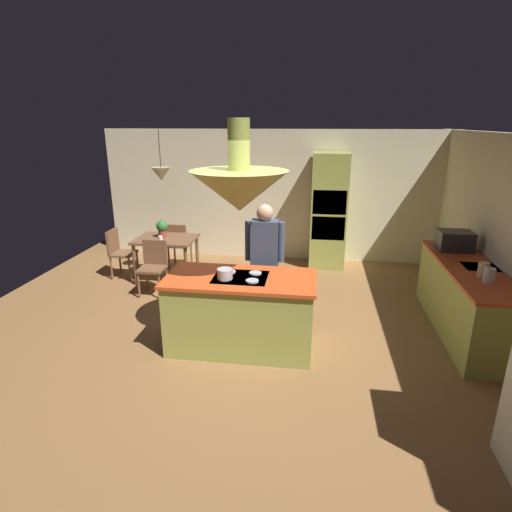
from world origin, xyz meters
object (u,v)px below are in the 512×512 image
oven_tower (329,211)px  dining_table (166,244)px  cooking_pot_on_cooktop (225,274)px  kitchen_island (241,312)px  canister_sugar (483,270)px  potted_plant_on_table (162,228)px  cup_on_table (160,239)px  microwave_on_counter (455,241)px  chair_facing_island (153,264)px  chair_at_corner (119,250)px  chair_by_back_wall (178,242)px  canister_flour (489,276)px  person_at_island (265,257)px

oven_tower → dining_table: (-2.80, -1.14, -0.43)m
cooking_pot_on_cooktop → dining_table: bearing=124.6°
kitchen_island → dining_table: size_ratio=1.76×
canister_sugar → potted_plant_on_table: bearing=159.3°
kitchen_island → cooking_pot_on_cooktop: bearing=-140.9°
oven_tower → cup_on_table: 3.13m
kitchen_island → cooking_pot_on_cooktop: 0.58m
oven_tower → microwave_on_counter: bearing=-45.1°
chair_facing_island → chair_at_corner: (-0.89, 0.62, 0.00)m
chair_at_corner → cooking_pot_on_cooktop: cooking_pot_on_cooktop is taller
chair_at_corner → cup_on_table: (0.87, -0.20, 0.30)m
cup_on_table → cooking_pot_on_cooktop: bearing=-52.5°
chair_by_back_wall → canister_flour: bearing=151.1°
cooking_pot_on_cooktop → potted_plant_on_table: bearing=125.3°
canister_sugar → cooking_pot_on_cooktop: bearing=-170.0°
canister_flour → kitchen_island: bearing=-175.6°
oven_tower → microwave_on_counter: (1.74, -1.74, -0.01)m
dining_table → cooking_pot_on_cooktop: cooking_pot_on_cooktop is taller
kitchen_island → chair_at_corner: bearing=141.0°
chair_by_back_wall → kitchen_island: bearing=122.0°
canister_flour → person_at_island: bearing=169.3°
chair_facing_island → cup_on_table: chair_facing_island is taller
potted_plant_on_table → cooking_pot_on_cooktop: bearing=-54.7°
chair_at_corner → cooking_pot_on_cooktop: 3.34m
oven_tower → cup_on_table: bearing=-154.5°
canister_sugar → cooking_pot_on_cooktop: 3.05m
cooking_pot_on_cooktop → cup_on_table: bearing=127.5°
chair_facing_island → chair_at_corner: 1.09m
chair_by_back_wall → canister_flour: size_ratio=4.80×
chair_by_back_wall → microwave_on_counter: 4.74m
potted_plant_on_table → cup_on_table: potted_plant_on_table is taller
canister_flour → microwave_on_counter: size_ratio=0.39×
oven_tower → chair_by_back_wall: size_ratio=2.47×
dining_table → chair_at_corner: (-0.89, -0.00, -0.15)m
cup_on_table → microwave_on_counter: (4.56, -0.40, 0.26)m
chair_by_back_wall → cup_on_table: chair_by_back_wall is taller
chair_facing_island → chair_by_back_wall: size_ratio=1.00×
canister_flour → canister_sugar: size_ratio=0.97×
person_at_island → chair_facing_island: person_at_island is taller
kitchen_island → canister_flour: canister_flour is taller
cooking_pot_on_cooktop → person_at_island: bearing=67.0°
dining_table → cup_on_table: (-0.02, -0.20, 0.16)m
dining_table → cup_on_table: size_ratio=11.36×
chair_facing_island → cup_on_table: bearing=92.4°
chair_facing_island → cup_on_table: (-0.02, 0.42, 0.30)m
canister_sugar → microwave_on_counter: 1.10m
dining_table → oven_tower: bearing=22.2°
chair_facing_island → canister_flour: size_ratio=4.80×
oven_tower → canister_flour: (1.74, -3.03, -0.06)m
person_at_island → cup_on_table: 2.26m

